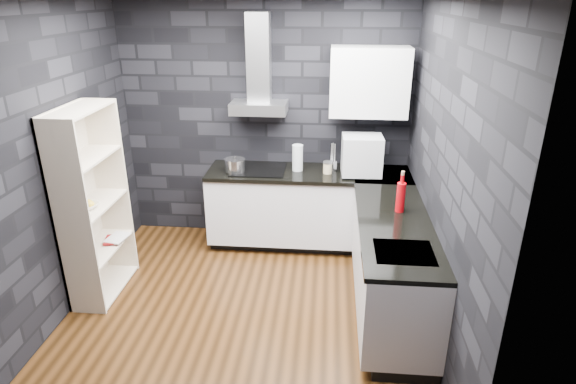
# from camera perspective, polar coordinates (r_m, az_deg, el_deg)

# --- Properties ---
(ground) EXTENTS (3.20, 3.20, 0.00)m
(ground) POSITION_cam_1_polar(r_m,az_deg,el_deg) (4.56, -5.03, -13.73)
(ground) COLOR #452710
(wall_back) EXTENTS (3.20, 0.05, 2.70)m
(wall_back) POSITION_cam_1_polar(r_m,az_deg,el_deg) (5.46, -2.60, 8.24)
(wall_back) COLOR black
(wall_back) RESTS_ON ground
(wall_front) EXTENTS (3.20, 0.05, 2.70)m
(wall_front) POSITION_cam_1_polar(r_m,az_deg,el_deg) (2.50, -12.48, -10.45)
(wall_front) COLOR black
(wall_front) RESTS_ON ground
(wall_left) EXTENTS (0.05, 3.20, 2.70)m
(wall_left) POSITION_cam_1_polar(r_m,az_deg,el_deg) (4.51, -26.46, 2.78)
(wall_left) COLOR black
(wall_left) RESTS_ON ground
(wall_right) EXTENTS (0.05, 3.20, 2.70)m
(wall_right) POSITION_cam_1_polar(r_m,az_deg,el_deg) (3.96, 18.08, 1.58)
(wall_right) COLOR black
(wall_right) RESTS_ON ground
(toekick_back) EXTENTS (2.18, 0.50, 0.10)m
(toekick_back) POSITION_cam_1_polar(r_m,az_deg,el_deg) (5.62, 2.34, -5.56)
(toekick_back) COLOR black
(toekick_back) RESTS_ON ground
(toekick_right) EXTENTS (0.50, 1.78, 0.10)m
(toekick_right) POSITION_cam_1_polar(r_m,az_deg,el_deg) (4.60, 12.30, -13.12)
(toekick_right) COLOR black
(toekick_right) RESTS_ON ground
(counter_back_cab) EXTENTS (2.20, 0.60, 0.76)m
(counter_back_cab) POSITION_cam_1_polar(r_m,az_deg,el_deg) (5.40, 2.39, -1.72)
(counter_back_cab) COLOR silver
(counter_back_cab) RESTS_ON ground
(counter_right_cab) EXTENTS (0.60, 1.80, 0.76)m
(counter_right_cab) POSITION_cam_1_polar(r_m,az_deg,el_deg) (4.36, 12.24, -8.51)
(counter_right_cab) COLOR silver
(counter_right_cab) RESTS_ON ground
(counter_back_top) EXTENTS (2.20, 0.62, 0.04)m
(counter_back_top) POSITION_cam_1_polar(r_m,az_deg,el_deg) (5.24, 2.45, 2.23)
(counter_back_top) COLOR black
(counter_back_top) RESTS_ON counter_back_cab
(counter_right_top) EXTENTS (0.62, 1.80, 0.04)m
(counter_right_top) POSITION_cam_1_polar(r_m,az_deg,el_deg) (4.18, 12.55, -3.79)
(counter_right_top) COLOR black
(counter_right_top) RESTS_ON counter_right_cab
(counter_corner_top) EXTENTS (0.62, 0.62, 0.04)m
(counter_corner_top) POSITION_cam_1_polar(r_m,az_deg,el_deg) (5.27, 11.18, 1.96)
(counter_corner_top) COLOR black
(counter_corner_top) RESTS_ON counter_right_cab
(hood_body) EXTENTS (0.60, 0.34, 0.12)m
(hood_body) POSITION_cam_1_polar(r_m,az_deg,el_deg) (5.23, -3.47, 9.96)
(hood_body) COLOR #B9BABD
(hood_body) RESTS_ON wall_back
(hood_chimney) EXTENTS (0.24, 0.20, 0.90)m
(hood_chimney) POSITION_cam_1_polar(r_m,az_deg,el_deg) (5.21, -3.49, 15.60)
(hood_chimney) COLOR #B9BABD
(hood_chimney) RESTS_ON hood_body
(upper_cabinet) EXTENTS (0.80, 0.35, 0.70)m
(upper_cabinet) POSITION_cam_1_polar(r_m,az_deg,el_deg) (5.13, 9.59, 12.75)
(upper_cabinet) COLOR white
(upper_cabinet) RESTS_ON wall_back
(cooktop) EXTENTS (0.58, 0.50, 0.01)m
(cooktop) POSITION_cam_1_polar(r_m,az_deg,el_deg) (5.29, -3.51, 2.71)
(cooktop) COLOR black
(cooktop) RESTS_ON counter_back_top
(sink_rim) EXTENTS (0.44, 0.40, 0.01)m
(sink_rim) POSITION_cam_1_polar(r_m,az_deg,el_deg) (3.73, 13.60, -6.98)
(sink_rim) COLOR #B9BABD
(sink_rim) RESTS_ON counter_right_top
(pot) EXTENTS (0.28, 0.28, 0.12)m
(pot) POSITION_cam_1_polar(r_m,az_deg,el_deg) (5.21, -6.30, 3.12)
(pot) COLOR silver
(pot) RESTS_ON cooktop
(glass_vase) EXTENTS (0.15, 0.15, 0.29)m
(glass_vase) POSITION_cam_1_polar(r_m,az_deg,el_deg) (5.22, 1.14, 4.08)
(glass_vase) COLOR silver
(glass_vase) RESTS_ON counter_back_top
(storage_jar) EXTENTS (0.12, 0.12, 0.11)m
(storage_jar) POSITION_cam_1_polar(r_m,az_deg,el_deg) (5.18, 4.70, 2.84)
(storage_jar) COLOR #C8B488
(storage_jar) RESTS_ON counter_back_top
(utensil_crock) EXTENTS (0.12, 0.12, 0.13)m
(utensil_crock) POSITION_cam_1_polar(r_m,az_deg,el_deg) (5.22, 5.28, 3.08)
(utensil_crock) COLOR silver
(utensil_crock) RESTS_ON counter_back_top
(appliance_garage) EXTENTS (0.42, 0.34, 0.41)m
(appliance_garage) POSITION_cam_1_polar(r_m,az_deg,el_deg) (5.10, 8.72, 4.35)
(appliance_garage) COLOR silver
(appliance_garage) RESTS_ON counter_back_top
(red_bottle) EXTENTS (0.10, 0.10, 0.27)m
(red_bottle) POSITION_cam_1_polar(r_m,az_deg,el_deg) (4.33, 13.20, -0.62)
(red_bottle) COLOR #A0040B
(red_bottle) RESTS_ON counter_right_top
(bookshelf) EXTENTS (0.42, 0.83, 1.80)m
(bookshelf) POSITION_cam_1_polar(r_m,az_deg,el_deg) (4.74, -22.09, -1.44)
(bookshelf) COLOR beige
(bookshelf) RESTS_ON ground
(fruit_bowl) EXTENTS (0.25, 0.25, 0.05)m
(fruit_bowl) POSITION_cam_1_polar(r_m,az_deg,el_deg) (4.65, -22.70, -1.53)
(fruit_bowl) COLOR white
(fruit_bowl) RESTS_ON bookshelf
(book_red) EXTENTS (0.15, 0.05, 0.21)m
(book_red) POSITION_cam_1_polar(r_m,az_deg,el_deg) (4.96, -21.05, -4.40)
(book_red) COLOR maroon
(book_red) RESTS_ON bookshelf
(book_second) EXTENTS (0.18, 0.05, 0.24)m
(book_second) POSITION_cam_1_polar(r_m,az_deg,el_deg) (5.00, -20.57, -3.87)
(book_second) COLOR #B2B2B2
(book_second) RESTS_ON bookshelf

